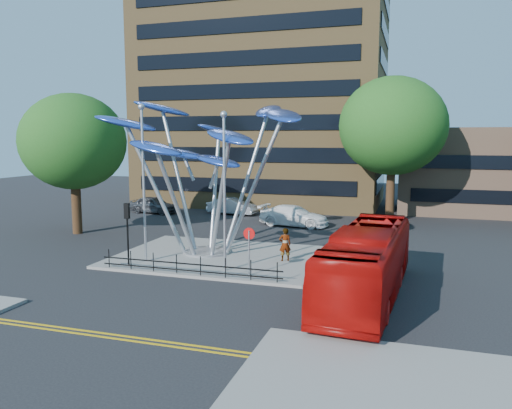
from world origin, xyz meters
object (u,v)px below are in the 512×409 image
(red_bus, at_px, (367,263))
(parked_car_mid, at_px, (232,206))
(parked_car_left, at_px, (154,205))
(street_lamp_right, at_px, (224,177))
(leaf_sculpture, at_px, (206,142))
(pedestrian, at_px, (285,244))
(parked_car_right, at_px, (294,216))
(no_entry_sign_island, at_px, (249,243))
(street_lamp_left, at_px, (143,169))
(tree_left, at_px, (73,142))
(traffic_light_island, at_px, (127,221))
(tree_right, at_px, (393,126))

(red_bus, xyz_separation_m, parked_car_mid, (-14.16, 21.10, -0.82))
(parked_car_left, bearing_deg, street_lamp_right, -133.80)
(leaf_sculpture, relative_size, pedestrian, 6.72)
(parked_car_right, bearing_deg, street_lamp_right, -173.62)
(no_entry_sign_island, xyz_separation_m, parked_car_left, (-15.57, 18.25, -1.01))
(no_entry_sign_island, bearing_deg, street_lamp_left, 171.39)
(leaf_sculpture, bearing_deg, red_bus, -29.09)
(tree_left, relative_size, pedestrian, 5.45)
(parked_car_left, bearing_deg, parked_car_right, -93.15)
(parked_car_left, bearing_deg, pedestrian, -123.94)
(traffic_light_island, height_order, parked_car_left, traffic_light_island)
(street_lamp_right, xyz_separation_m, parked_car_right, (0.19, 15.00, -4.27))
(street_lamp_left, relative_size, traffic_light_island, 2.57)
(street_lamp_right, xyz_separation_m, red_bus, (7.48, -1.91, -3.50))
(leaf_sculpture, distance_m, street_lamp_left, 4.28)
(red_bus, bearing_deg, parked_car_mid, 127.75)
(leaf_sculpture, distance_m, traffic_light_island, 6.65)
(tree_left, distance_m, street_lamp_left, 11.60)
(traffic_light_island, distance_m, red_bus, 13.09)
(pedestrian, bearing_deg, parked_car_mid, -85.69)
(leaf_sculpture, xyz_separation_m, pedestrian, (5.07, -0.71, -5.78))
(street_lamp_left, bearing_deg, no_entry_sign_island, -8.61)
(parked_car_mid, bearing_deg, leaf_sculpture, -160.25)
(parked_car_left, bearing_deg, leaf_sculpture, -132.94)
(red_bus, distance_m, pedestrian, 6.99)
(tree_left, distance_m, street_lamp_right, 16.19)
(tree_right, relative_size, parked_car_right, 2.13)
(street_lamp_left, bearing_deg, leaf_sculpture, 52.60)
(tree_left, xyz_separation_m, street_lamp_right, (14.50, -7.00, -1.70))
(street_lamp_left, relative_size, parked_car_right, 1.55)
(tree_right, xyz_separation_m, tree_left, (-22.00, -12.00, -1.24))
(tree_left, relative_size, parked_car_mid, 2.21)
(tree_right, height_order, street_lamp_right, tree_right)
(parked_car_mid, bearing_deg, street_lamp_right, -155.91)
(street_lamp_left, bearing_deg, tree_right, 55.95)
(tree_left, xyz_separation_m, no_entry_sign_island, (16.00, -7.48, -4.98))
(no_entry_sign_island, height_order, parked_car_left, no_entry_sign_island)
(leaf_sculpture, xyz_separation_m, parked_car_left, (-11.51, 14.08, -6.07))
(tree_right, bearing_deg, traffic_light_island, -123.69)
(street_lamp_right, relative_size, parked_car_right, 1.46)
(street_lamp_left, height_order, street_lamp_right, street_lamp_left)
(leaf_sculpture, relative_size, red_bus, 1.11)
(tree_left, bearing_deg, leaf_sculpture, -15.55)
(red_bus, bearing_deg, traffic_light_island, 177.69)
(no_entry_sign_island, height_order, red_bus, red_bus)
(traffic_light_island, distance_m, parked_car_right, 16.61)
(tree_left, bearing_deg, red_bus, -22.07)
(parked_car_mid, xyz_separation_m, parked_car_right, (6.88, -4.19, 0.05))
(street_lamp_right, relative_size, parked_car_mid, 1.77)
(tree_right, bearing_deg, leaf_sculpture, -123.31)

